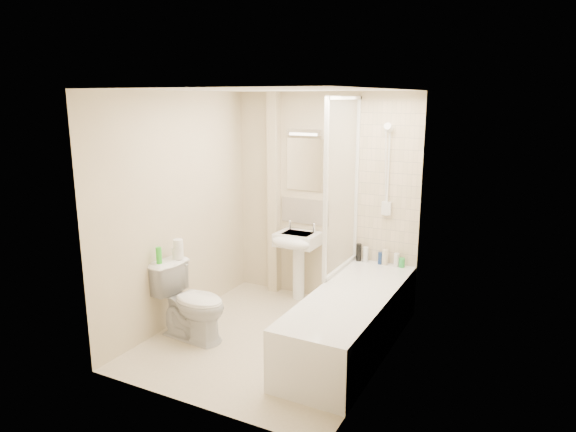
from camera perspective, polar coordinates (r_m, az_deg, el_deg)
The scene contains 25 objects.
floor at distance 5.22m, azimuth -1.79°, elevation -13.55°, with size 2.50×2.50×0.00m, color beige.
wall_back at distance 5.90m, azimuth 4.02°, elevation 1.93°, with size 2.20×0.02×2.40m, color beige.
wall_left at distance 5.41m, azimuth -12.14°, elevation 0.64°, with size 0.02×2.50×2.40m, color beige.
wall_right at distance 4.39m, azimuth 10.78°, elevation -2.18°, with size 0.02×2.50×2.40m, color beige.
ceiling at distance 4.66m, azimuth -2.01°, elevation 13.85°, with size 2.20×2.50×0.02m, color white.
tile_back at distance 5.60m, azimuth 11.08°, elevation 3.46°, with size 0.70×0.01×1.75m, color beige.
tile_right at distance 4.52m, azimuth 11.45°, elevation 1.17°, with size 0.01×2.10×1.75m, color beige.
pipe_boxing at distance 6.11m, azimuth -1.56°, elevation 2.35°, with size 0.12×0.12×2.40m, color beige.
splashback at distance 6.02m, azimuth 1.89°, elevation 0.53°, with size 0.60×0.01×0.30m, color beige.
mirror at distance 5.92m, azimuth 1.92°, elevation 5.73°, with size 0.46×0.01×0.60m, color white.
strip_light at distance 5.86m, azimuth 1.85°, elevation 9.29°, with size 0.42×0.07×0.07m, color silver.
bathtub at distance 4.97m, azimuth 7.03°, elevation -11.37°, with size 0.70×2.10×0.55m.
shower_screen at distance 5.29m, azimuth 6.11°, elevation 3.36°, with size 0.04×0.92×1.80m.
shower_fixture at distance 5.54m, azimuth 10.99°, elevation 4.63°, with size 0.10×0.16×0.99m.
pedestal_sink at distance 5.92m, azimuth 0.92°, elevation -3.50°, with size 0.48×0.46×0.92m.
bottle_black_a at distance 5.79m, azimuth 7.86°, elevation -4.03°, with size 0.06×0.06×0.19m, color black.
bottle_white_a at distance 5.76m, azimuth 8.62°, elevation -4.24°, with size 0.06×0.06×0.17m, color white.
bottle_blue at distance 5.72m, azimuth 10.22°, elevation -4.63°, with size 0.05×0.05×0.13m, color navy.
bottle_cream at distance 5.70m, azimuth 10.72°, elevation -4.51°, with size 0.07×0.07×0.17m, color beige.
bottle_white_b at distance 5.67m, azimuth 11.97°, elevation -4.80°, with size 0.06×0.06×0.15m, color silver.
bottle_green at distance 5.67m, azimuth 12.54°, elevation -5.08°, with size 0.06×0.06×0.10m, color green.
toilet at distance 5.18m, azimuth -10.64°, elevation -9.34°, with size 0.78×0.49×0.76m, color white.
toilet_roll_lower at distance 5.26m, azimuth -12.16°, elevation -4.03°, with size 0.12×0.12×0.11m, color white.
toilet_roll_upper at distance 5.21m, azimuth -12.12°, elevation -3.05°, with size 0.10×0.10×0.09m, color white.
green_bottle at distance 5.13m, azimuth -14.15°, elevation -4.27°, with size 0.06×0.06×0.16m, color green.
Camera 1 is at (2.27, -4.07, 2.34)m, focal length 32.00 mm.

